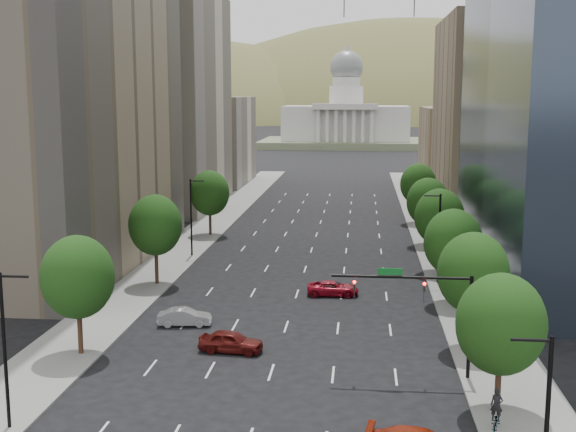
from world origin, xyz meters
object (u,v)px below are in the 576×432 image
(cyclist, at_px, (496,417))
(car_red_far, at_px, (333,288))
(traffic_signal, at_px, (432,302))
(car_maroon, at_px, (231,341))
(capitol, at_px, (346,123))
(car_silver, at_px, (185,317))

(cyclist, bearing_deg, car_red_far, 124.27)
(traffic_signal, relative_size, car_red_far, 1.90)
(cyclist, bearing_deg, car_maroon, 159.83)
(traffic_signal, bearing_deg, capitol, 92.74)
(capitol, relative_size, car_maroon, 12.84)
(traffic_signal, distance_m, car_red_far, 21.59)
(car_silver, relative_size, cyclist, 1.77)
(car_red_far, relative_size, cyclist, 1.97)
(capitol, height_order, car_red_far, capitol)
(car_red_far, bearing_deg, car_silver, 128.80)
(car_red_far, distance_m, cyclist, 29.47)
(capitol, height_order, car_maroon, capitol)
(capitol, bearing_deg, car_silver, -92.23)
(traffic_signal, distance_m, car_maroon, 15.05)
(car_maroon, relative_size, car_red_far, 0.97)
(car_maroon, bearing_deg, car_silver, 45.61)
(capitol, xyz_separation_m, cyclist, (13.44, -227.54, -7.61))
(car_silver, xyz_separation_m, cyclist, (21.64, -17.33, 0.26))
(traffic_signal, distance_m, capitol, 219.99)
(capitol, distance_m, car_maroon, 216.16)
(capitol, distance_m, car_silver, 210.52)
(car_silver, bearing_deg, car_maroon, -147.36)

